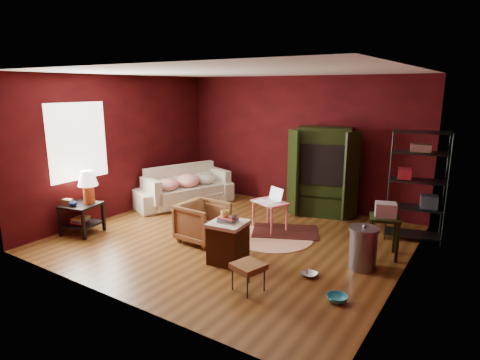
% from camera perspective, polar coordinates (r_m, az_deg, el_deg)
% --- Properties ---
extents(room, '(5.54, 5.04, 2.84)m').
position_cam_1_polar(room, '(6.68, -1.30, 3.06)').
color(room, brown).
rests_on(room, ground).
extents(sofa, '(1.45, 2.23, 0.84)m').
position_cam_1_polar(sofa, '(8.96, -8.08, -0.88)').
color(sofa, beige).
rests_on(sofa, ground).
extents(armchair, '(0.70, 0.75, 0.74)m').
position_cam_1_polar(armchair, '(6.83, -5.30, -5.69)').
color(armchair, black).
rests_on(armchair, ground).
extents(pet_bowl_steel, '(0.23, 0.08, 0.22)m').
position_cam_1_polar(pet_bowl_steel, '(5.76, 9.91, -12.35)').
color(pet_bowl_steel, silver).
rests_on(pet_bowl_steel, ground).
extents(pet_bowl_turquoise, '(0.26, 0.12, 0.26)m').
position_cam_1_polar(pet_bowl_turquoise, '(5.21, 13.69, -15.21)').
color(pet_bowl_turquoise, '#29A7C3').
rests_on(pet_bowl_turquoise, ground).
extents(vase, '(0.14, 0.14, 0.13)m').
position_cam_1_polar(vase, '(7.52, -22.67, -3.02)').
color(vase, '#0D1C44').
rests_on(vase, side_table).
extents(mug, '(0.13, 0.11, 0.13)m').
position_cam_1_polar(mug, '(5.90, -2.12, -4.69)').
color(mug, '#FFFB7C').
rests_on(mug, hamper).
extents(side_table, '(0.69, 0.69, 1.14)m').
position_cam_1_polar(side_table, '(7.61, -21.23, -2.15)').
color(side_table, black).
rests_on(side_table, ground).
extents(sofa_cushions, '(1.32, 2.02, 0.79)m').
position_cam_1_polar(sofa_cushions, '(8.98, -7.75, -1.06)').
color(sofa_cushions, beige).
rests_on(sofa_cushions, sofa).
extents(hamper, '(0.56, 0.56, 0.72)m').
position_cam_1_polar(hamper, '(6.02, -1.70, -8.72)').
color(hamper, '#3B1E0D').
rests_on(hamper, ground).
extents(footstool, '(0.45, 0.45, 0.37)m').
position_cam_1_polar(footstool, '(5.23, 1.20, -12.30)').
color(footstool, black).
rests_on(footstool, ground).
extents(rug_round, '(1.60, 1.60, 0.01)m').
position_cam_1_polar(rug_round, '(7.08, 4.71, -8.16)').
color(rug_round, '#F1E6C9').
rests_on(rug_round, ground).
extents(rug_oriental, '(1.38, 1.20, 0.01)m').
position_cam_1_polar(rug_oriental, '(7.37, 6.44, -7.25)').
color(rug_oriental, '#4C1714').
rests_on(rug_oriental, ground).
extents(laptop_desk, '(0.74, 0.64, 0.77)m').
position_cam_1_polar(laptop_desk, '(7.35, 4.33, -3.47)').
color(laptop_desk, '#FF7480').
rests_on(laptop_desk, ground).
extents(tv_armoire, '(1.37, 0.97, 1.80)m').
position_cam_1_polar(tv_armoire, '(8.22, 11.70, 1.38)').
color(tv_armoire, black).
rests_on(tv_armoire, ground).
extents(wire_shelving, '(0.98, 0.57, 1.87)m').
position_cam_1_polar(wire_shelving, '(7.32, 24.01, -0.19)').
color(wire_shelving, '#202624').
rests_on(wire_shelving, ground).
extents(small_stand, '(0.54, 0.54, 0.86)m').
position_cam_1_polar(small_stand, '(6.50, 19.94, -4.92)').
color(small_stand, black).
rests_on(small_stand, ground).
extents(trash_can, '(0.51, 0.51, 0.67)m').
position_cam_1_polar(trash_can, '(6.09, 17.07, -9.21)').
color(trash_can, gray).
rests_on(trash_can, ground).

